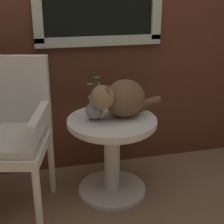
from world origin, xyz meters
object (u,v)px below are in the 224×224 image
object	(u,v)px
wicker_side_table	(112,143)
wicker_chair	(6,128)
cat	(122,98)
pewter_vase_with_ivy	(94,108)

from	to	relation	value
wicker_side_table	wicker_chair	world-z (taller)	wicker_chair
wicker_side_table	cat	bearing A→B (deg)	15.84
cat	pewter_vase_with_ivy	bearing A→B (deg)	-174.40
wicker_chair	pewter_vase_with_ivy	distance (m)	0.57
wicker_side_table	pewter_vase_with_ivy	xyz separation A→B (m)	(-0.12, 0.00, 0.27)
wicker_chair	cat	xyz separation A→B (m)	(0.76, 0.02, 0.13)
cat	pewter_vase_with_ivy	size ratio (longest dim) A/B	1.96
wicker_side_table	wicker_chair	distance (m)	0.71
wicker_side_table	cat	size ratio (longest dim) A/B	1.09
wicker_chair	pewter_vase_with_ivy	size ratio (longest dim) A/B	3.50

